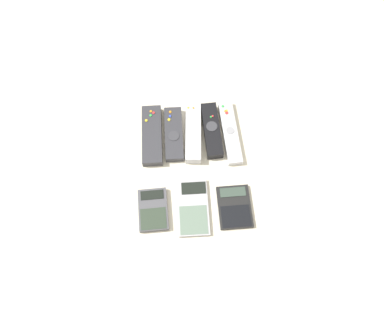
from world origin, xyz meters
The scene contains 9 objects.
ground_plane centered at (0.00, 0.00, 0.00)m, with size 3.00×3.00×0.00m, color beige.
remote_0 centered at (-0.11, 0.12, 0.01)m, with size 0.06×0.18×0.03m.
remote_1 centered at (-0.05, 0.12, 0.01)m, with size 0.05×0.16×0.02m.
remote_2 centered at (0.01, 0.12, 0.01)m, with size 0.06×0.19×0.03m.
remote_3 centered at (0.06, 0.12, 0.01)m, with size 0.05×0.17×0.03m.
remote_4 centered at (0.11, 0.12, 0.01)m, with size 0.05×0.20×0.02m.
calculator_0 centered at (-0.11, -0.10, 0.01)m, with size 0.08×0.11×0.02m.
calculator_1 centered at (-0.01, -0.09, 0.01)m, with size 0.08×0.15×0.01m.
calculator_2 centered at (0.10, -0.10, 0.01)m, with size 0.09×0.12×0.01m.
Camera 1 is at (-0.02, -0.37, 0.94)m, focal length 35.00 mm.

